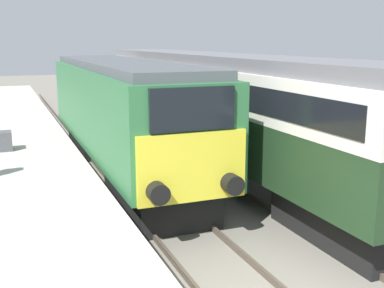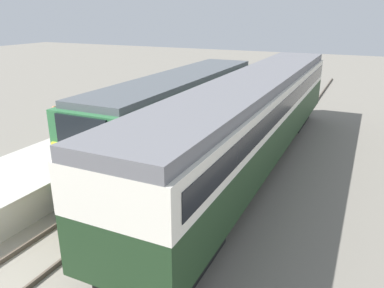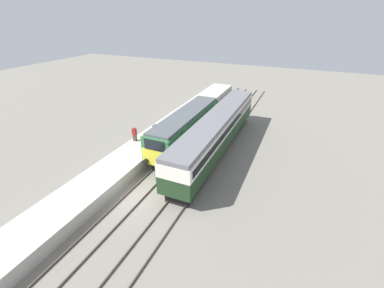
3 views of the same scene
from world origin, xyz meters
name	(u,v)px [view 1 (image 1 of 3)]	position (x,y,z in m)	size (l,w,h in m)	color
platform_left	(23,181)	(-3.30, 8.00, 0.52)	(3.50, 50.00, 1.04)	#B7B2A8
rails_near_track	(168,216)	(0.00, 5.00, 0.07)	(1.51, 60.00, 0.14)	#4C4238
rails_far_track	(283,200)	(3.40, 5.00, 0.07)	(1.50, 60.00, 0.14)	#4C4238
locomotive	(122,112)	(0.00, 9.65, 2.09)	(2.70, 13.15, 3.77)	black
passenger_carriage	(213,97)	(3.40, 9.81, 2.41)	(2.75, 19.51, 3.96)	black
luggage_crate	(0,141)	(-3.82, 9.87, 1.34)	(0.70, 0.56, 0.60)	#4C4C51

